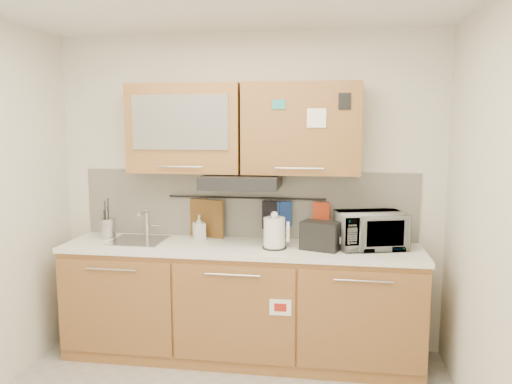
% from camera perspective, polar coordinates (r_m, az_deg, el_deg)
% --- Properties ---
extents(wall_back, '(3.20, 0.00, 3.20)m').
position_cam_1_polar(wall_back, '(4.17, -1.04, -0.03)').
color(wall_back, silver).
rests_on(wall_back, ground).
extents(base_cabinet, '(2.80, 0.64, 0.88)m').
position_cam_1_polar(base_cabinet, '(4.10, -1.75, -13.11)').
color(base_cabinet, '#A06639').
rests_on(base_cabinet, floor).
extents(countertop, '(2.82, 0.62, 0.04)m').
position_cam_1_polar(countertop, '(3.95, -1.79, -6.40)').
color(countertop, white).
rests_on(countertop, base_cabinet).
extents(backsplash, '(2.80, 0.02, 0.56)m').
position_cam_1_polar(backsplash, '(4.17, -1.07, -1.41)').
color(backsplash, silver).
rests_on(backsplash, countertop).
extents(upper_cabinets, '(1.82, 0.37, 0.70)m').
position_cam_1_polar(upper_cabinets, '(3.96, -1.57, 7.26)').
color(upper_cabinets, '#A06639').
rests_on(upper_cabinets, wall_back).
extents(range_hood, '(0.60, 0.46, 0.10)m').
position_cam_1_polar(range_hood, '(3.91, -1.66, 1.22)').
color(range_hood, black).
rests_on(range_hood, upper_cabinets).
extents(sink, '(0.42, 0.40, 0.26)m').
position_cam_1_polar(sink, '(4.19, -13.29, -5.42)').
color(sink, silver).
rests_on(sink, countertop).
extents(utensil_rail, '(1.30, 0.02, 0.02)m').
position_cam_1_polar(utensil_rail, '(4.13, -1.16, -0.67)').
color(utensil_rail, black).
rests_on(utensil_rail, backsplash).
extents(utensil_crock, '(0.17, 0.17, 0.33)m').
position_cam_1_polar(utensil_crock, '(4.35, -16.59, -3.97)').
color(utensil_crock, '#ABABB0').
rests_on(utensil_crock, countertop).
extents(kettle, '(0.21, 0.19, 0.29)m').
position_cam_1_polar(kettle, '(3.82, 2.13, -4.78)').
color(kettle, silver).
rests_on(kettle, countertop).
extents(toaster, '(0.32, 0.25, 0.22)m').
position_cam_1_polar(toaster, '(3.82, 7.39, -4.95)').
color(toaster, black).
rests_on(toaster, countertop).
extents(microwave, '(0.58, 0.47, 0.28)m').
position_cam_1_polar(microwave, '(3.93, 12.95, -4.27)').
color(microwave, '#999999').
rests_on(microwave, countertop).
extents(soap_bottle, '(0.13, 0.13, 0.20)m').
position_cam_1_polar(soap_bottle, '(4.16, -6.51, -4.00)').
color(soap_bottle, '#999999').
rests_on(soap_bottle, countertop).
extents(cutting_board, '(0.31, 0.11, 0.38)m').
position_cam_1_polar(cutting_board, '(4.22, -5.65, -3.45)').
color(cutting_board, brown).
rests_on(cutting_board, utensil_rail).
extents(oven_mitt, '(0.13, 0.07, 0.21)m').
position_cam_1_polar(oven_mitt, '(4.09, 3.23, -2.50)').
color(oven_mitt, navy).
rests_on(oven_mitt, utensil_rail).
extents(dark_pouch, '(0.15, 0.06, 0.23)m').
position_cam_1_polar(dark_pouch, '(4.10, 1.78, -2.65)').
color(dark_pouch, black).
rests_on(dark_pouch, utensil_rail).
extents(pot_holder, '(0.14, 0.02, 0.17)m').
position_cam_1_polar(pot_holder, '(4.07, 7.45, -2.34)').
color(pot_holder, '#B73518').
rests_on(pot_holder, utensil_rail).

